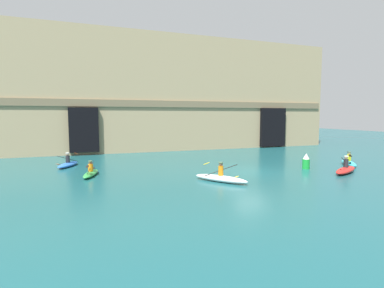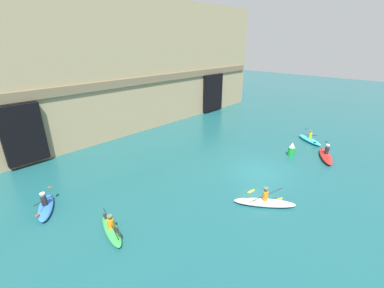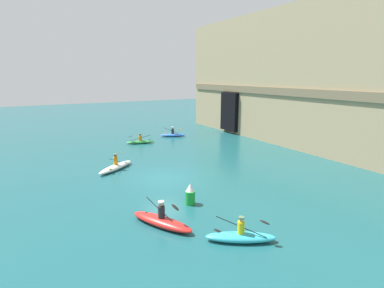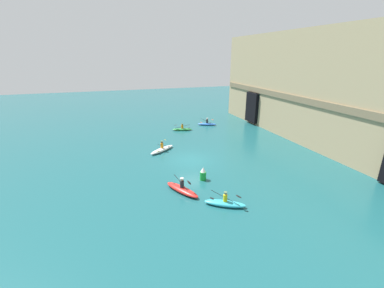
{
  "view_description": "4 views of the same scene",
  "coord_description": "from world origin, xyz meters",
  "px_view_note": "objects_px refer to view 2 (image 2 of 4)",
  "views": [
    {
      "loc": [
        -11.25,
        -18.48,
        4.02
      ],
      "look_at": [
        -4.22,
        0.76,
        2.07
      ],
      "focal_mm": 28.0,
      "sensor_mm": 36.0,
      "label": 1
    },
    {
      "loc": [
        -15.68,
        -7.81,
        9.11
      ],
      "look_at": [
        -3.14,
        3.92,
        2.14
      ],
      "focal_mm": 24.0,
      "sensor_mm": 36.0,
      "label": 2
    },
    {
      "loc": [
        17.78,
        -7.74,
        6.86
      ],
      "look_at": [
        -3.87,
        4.46,
        1.12
      ],
      "focal_mm": 28.0,
      "sensor_mm": 36.0,
      "label": 3
    },
    {
      "loc": [
        23.2,
        -7.69,
        10.21
      ],
      "look_at": [
        -2.23,
        0.89,
        0.92
      ],
      "focal_mm": 24.0,
      "sensor_mm": 36.0,
      "label": 4
    }
  ],
  "objects_px": {
    "kayak_red": "(326,155)",
    "kayak_blue": "(46,207)",
    "kayak_white": "(265,202)",
    "marker_buoy": "(292,150)",
    "kayak_green": "(111,229)",
    "kayak_cyan": "(310,140)"
  },
  "relations": [
    {
      "from": "kayak_green",
      "to": "marker_buoy",
      "type": "relative_size",
      "value": 2.46
    },
    {
      "from": "kayak_red",
      "to": "kayak_green",
      "type": "bearing_deg",
      "value": -43.94
    },
    {
      "from": "kayak_blue",
      "to": "kayak_cyan",
      "type": "xyz_separation_m",
      "value": [
        21.32,
        -7.14,
        0.01
      ]
    },
    {
      "from": "kayak_red",
      "to": "kayak_white",
      "type": "relative_size",
      "value": 1.02
    },
    {
      "from": "kayak_cyan",
      "to": "kayak_red",
      "type": "bearing_deg",
      "value": 160.6
    },
    {
      "from": "kayak_red",
      "to": "kayak_cyan",
      "type": "xyz_separation_m",
      "value": [
        2.87,
        2.35,
        -0.02
      ]
    },
    {
      "from": "kayak_blue",
      "to": "marker_buoy",
      "type": "relative_size",
      "value": 2.43
    },
    {
      "from": "kayak_red",
      "to": "kayak_white",
      "type": "distance_m",
      "value": 9.47
    },
    {
      "from": "kayak_green",
      "to": "kayak_red",
      "type": "height_order",
      "value": "kayak_red"
    },
    {
      "from": "kayak_white",
      "to": "kayak_blue",
      "type": "bearing_deg",
      "value": 9.44
    },
    {
      "from": "kayak_blue",
      "to": "kayak_white",
      "type": "distance_m",
      "value": 12.74
    },
    {
      "from": "kayak_white",
      "to": "marker_buoy",
      "type": "xyz_separation_m",
      "value": [
        8.01,
        1.85,
        0.31
      ]
    },
    {
      "from": "kayak_cyan",
      "to": "kayak_blue",
      "type": "bearing_deg",
      "value": 102.74
    },
    {
      "from": "kayak_red",
      "to": "marker_buoy",
      "type": "relative_size",
      "value": 2.85
    },
    {
      "from": "kayak_blue",
      "to": "kayak_white",
      "type": "height_order",
      "value": "kayak_white"
    },
    {
      "from": "kayak_red",
      "to": "kayak_blue",
      "type": "distance_m",
      "value": 20.75
    },
    {
      "from": "kayak_white",
      "to": "marker_buoy",
      "type": "bearing_deg",
      "value": -112.48
    },
    {
      "from": "kayak_blue",
      "to": "kayak_white",
      "type": "xyz_separation_m",
      "value": [
        8.99,
        -9.02,
        0.02
      ]
    },
    {
      "from": "kayak_cyan",
      "to": "kayak_green",
      "type": "bearing_deg",
      "value": 113.49
    },
    {
      "from": "kayak_white",
      "to": "marker_buoy",
      "type": "distance_m",
      "value": 8.23
    },
    {
      "from": "kayak_green",
      "to": "kayak_white",
      "type": "bearing_deg",
      "value": 74.4
    },
    {
      "from": "kayak_green",
      "to": "kayak_white",
      "type": "height_order",
      "value": "kayak_white"
    }
  ]
}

